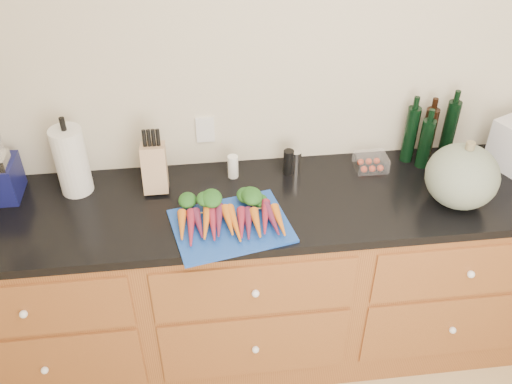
{
  "coord_description": "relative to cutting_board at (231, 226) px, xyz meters",
  "views": [
    {
      "loc": [
        -0.63,
        -0.57,
        2.43
      ],
      "look_at": [
        -0.42,
        1.2,
        1.06
      ],
      "focal_mm": 40.0,
      "sensor_mm": 36.0,
      "label": 1
    }
  ],
  "objects": [
    {
      "name": "wall_back",
      "position": [
        0.53,
        0.48,
        0.35
      ],
      "size": [
        4.1,
        0.05,
        2.6
      ],
      "primitive_type": "cube",
      "color": "beige",
      "rests_on": "ground"
    },
    {
      "name": "cabinets",
      "position": [
        0.53,
        0.16,
        -0.5
      ],
      "size": [
        3.6,
        0.64,
        0.9
      ],
      "color": "brown",
      "rests_on": "ground"
    },
    {
      "name": "countertop",
      "position": [
        0.53,
        0.16,
        -0.03
      ],
      "size": [
        3.64,
        0.62,
        0.04
      ],
      "primitive_type": "cube",
      "color": "black",
      "rests_on": "cabinets"
    },
    {
      "name": "cutting_board",
      "position": [
        0.0,
        0.0,
        0.0
      ],
      "size": [
        0.51,
        0.42,
        0.01
      ],
      "primitive_type": "cube",
      "rotation": [
        0.0,
        0.0,
        0.2
      ],
      "color": "#1843A8",
      "rests_on": "countertop"
    },
    {
      "name": "carrots",
      "position": [
        0.0,
        0.03,
        0.03
      ],
      "size": [
        0.42,
        0.29,
        0.06
      ],
      "color": "orange",
      "rests_on": "cutting_board"
    },
    {
      "name": "squash",
      "position": [
        0.95,
        0.05,
        0.13
      ],
      "size": [
        0.29,
        0.29,
        0.26
      ],
      "primitive_type": "ellipsoid",
      "color": "#5B6A58",
      "rests_on": "countertop"
    },
    {
      "name": "paper_towel",
      "position": [
        -0.63,
        0.32,
        0.14
      ],
      "size": [
        0.13,
        0.13,
        0.3
      ],
      "primitive_type": "cylinder",
      "color": "white",
      "rests_on": "countertop"
    },
    {
      "name": "knife_block",
      "position": [
        -0.3,
        0.3,
        0.1
      ],
      "size": [
        0.1,
        0.1,
        0.2
      ],
      "primitive_type": "cube",
      "color": "tan",
      "rests_on": "countertop"
    },
    {
      "name": "grinder_salt",
      "position": [
        0.04,
        0.34,
        0.05
      ],
      "size": [
        0.05,
        0.05,
        0.11
      ],
      "primitive_type": "cylinder",
      "color": "white",
      "rests_on": "countertop"
    },
    {
      "name": "grinder_pepper",
      "position": [
        0.29,
        0.34,
        0.05
      ],
      "size": [
        0.05,
        0.05,
        0.12
      ],
      "primitive_type": "cylinder",
      "color": "black",
      "rests_on": "countertop"
    },
    {
      "name": "canister_chrome",
      "position": [
        0.32,
        0.34,
        0.05
      ],
      "size": [
        0.05,
        0.05,
        0.11
      ],
      "primitive_type": "cylinder",
      "color": "silver",
      "rests_on": "countertop"
    },
    {
      "name": "tomato_box",
      "position": [
        0.66,
        0.33,
        0.03
      ],
      "size": [
        0.14,
        0.11,
        0.07
      ],
      "primitive_type": "cube",
      "color": "white",
      "rests_on": "countertop"
    },
    {
      "name": "bottles",
      "position": [
        0.93,
        0.37,
        0.12
      ],
      "size": [
        0.24,
        0.12,
        0.29
      ],
      "color": "black",
      "rests_on": "countertop"
    }
  ]
}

